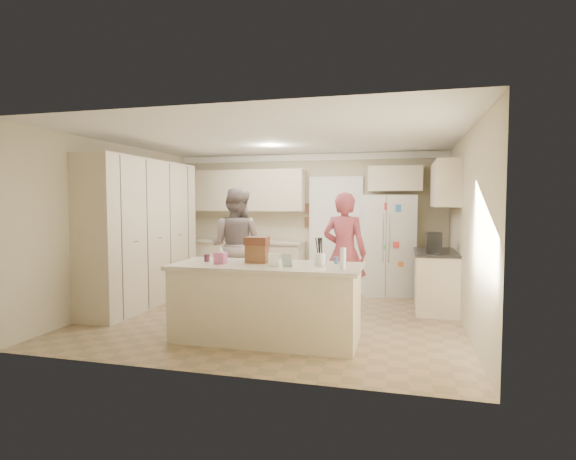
% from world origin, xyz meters
% --- Properties ---
extents(floor, '(5.20, 4.60, 0.02)m').
position_xyz_m(floor, '(0.00, 0.00, -0.01)').
color(floor, '#927555').
rests_on(floor, ground).
extents(ceiling, '(5.20, 4.60, 0.02)m').
position_xyz_m(ceiling, '(0.00, 0.00, 2.61)').
color(ceiling, white).
rests_on(ceiling, wall_back).
extents(wall_back, '(5.20, 0.02, 2.60)m').
position_xyz_m(wall_back, '(0.00, 2.31, 1.30)').
color(wall_back, '#BEB493').
rests_on(wall_back, ground).
extents(wall_front, '(5.20, 0.02, 2.60)m').
position_xyz_m(wall_front, '(0.00, -2.31, 1.30)').
color(wall_front, '#BEB493').
rests_on(wall_front, ground).
extents(wall_left, '(0.02, 4.60, 2.60)m').
position_xyz_m(wall_left, '(-2.61, 0.00, 1.30)').
color(wall_left, '#BEB493').
rests_on(wall_left, ground).
extents(wall_right, '(0.02, 4.60, 2.60)m').
position_xyz_m(wall_right, '(2.61, 0.00, 1.30)').
color(wall_right, '#BEB493').
rests_on(wall_right, ground).
extents(crown_back, '(5.20, 0.08, 0.12)m').
position_xyz_m(crown_back, '(0.00, 2.26, 2.53)').
color(crown_back, white).
rests_on(crown_back, wall_back).
extents(pantry_bank, '(0.60, 2.60, 2.35)m').
position_xyz_m(pantry_bank, '(-2.30, 0.20, 1.18)').
color(pantry_bank, beige).
rests_on(pantry_bank, floor).
extents(back_base_cab, '(2.20, 0.60, 0.88)m').
position_xyz_m(back_base_cab, '(-1.15, 2.00, 0.44)').
color(back_base_cab, beige).
rests_on(back_base_cab, floor).
extents(back_countertop, '(2.24, 0.63, 0.04)m').
position_xyz_m(back_countertop, '(-1.15, 1.99, 0.90)').
color(back_countertop, beige).
rests_on(back_countertop, back_base_cab).
extents(back_upper_cab, '(2.20, 0.35, 0.80)m').
position_xyz_m(back_upper_cab, '(-1.15, 2.12, 1.90)').
color(back_upper_cab, beige).
rests_on(back_upper_cab, wall_back).
extents(doorway_opening, '(0.90, 0.06, 2.10)m').
position_xyz_m(doorway_opening, '(0.55, 2.28, 1.05)').
color(doorway_opening, black).
rests_on(doorway_opening, floor).
extents(doorway_casing, '(1.02, 0.03, 2.22)m').
position_xyz_m(doorway_casing, '(0.55, 2.24, 1.05)').
color(doorway_casing, white).
rests_on(doorway_casing, floor).
extents(wall_frame_upper, '(0.15, 0.02, 0.20)m').
position_xyz_m(wall_frame_upper, '(0.02, 2.27, 1.55)').
color(wall_frame_upper, brown).
rests_on(wall_frame_upper, wall_back).
extents(wall_frame_lower, '(0.15, 0.02, 0.20)m').
position_xyz_m(wall_frame_lower, '(0.02, 2.27, 1.28)').
color(wall_frame_lower, brown).
rests_on(wall_frame_lower, wall_back).
extents(refrigerator, '(1.04, 0.89, 1.80)m').
position_xyz_m(refrigerator, '(1.51, 2.04, 0.90)').
color(refrigerator, white).
rests_on(refrigerator, floor).
extents(fridge_seam, '(0.02, 0.02, 1.78)m').
position_xyz_m(fridge_seam, '(1.51, 1.69, 0.90)').
color(fridge_seam, gray).
rests_on(fridge_seam, refrigerator).
extents(fridge_dispenser, '(0.22, 0.03, 0.35)m').
position_xyz_m(fridge_dispenser, '(1.29, 1.68, 1.15)').
color(fridge_dispenser, black).
rests_on(fridge_dispenser, refrigerator).
extents(fridge_handle_l, '(0.02, 0.02, 0.85)m').
position_xyz_m(fridge_handle_l, '(1.46, 1.67, 1.05)').
color(fridge_handle_l, silver).
rests_on(fridge_handle_l, refrigerator).
extents(fridge_handle_r, '(0.02, 0.02, 0.85)m').
position_xyz_m(fridge_handle_r, '(1.56, 1.67, 1.05)').
color(fridge_handle_r, silver).
rests_on(fridge_handle_r, refrigerator).
extents(over_fridge_cab, '(0.95, 0.35, 0.45)m').
position_xyz_m(over_fridge_cab, '(1.65, 2.12, 2.10)').
color(over_fridge_cab, beige).
rests_on(over_fridge_cab, wall_back).
extents(right_base_cab, '(0.60, 1.20, 0.88)m').
position_xyz_m(right_base_cab, '(2.30, 1.00, 0.44)').
color(right_base_cab, beige).
rests_on(right_base_cab, floor).
extents(right_countertop, '(0.63, 1.24, 0.04)m').
position_xyz_m(right_countertop, '(2.29, 1.00, 0.90)').
color(right_countertop, '#2D2B28').
rests_on(right_countertop, right_base_cab).
extents(right_upper_cab, '(0.35, 1.50, 0.70)m').
position_xyz_m(right_upper_cab, '(2.43, 1.20, 1.95)').
color(right_upper_cab, beige).
rests_on(right_upper_cab, wall_right).
extents(coffee_maker, '(0.22, 0.28, 0.30)m').
position_xyz_m(coffee_maker, '(2.25, 0.80, 1.07)').
color(coffee_maker, black).
rests_on(coffee_maker, right_countertop).
extents(island_base, '(2.20, 0.90, 0.88)m').
position_xyz_m(island_base, '(0.20, -1.10, 0.44)').
color(island_base, beige).
rests_on(island_base, floor).
extents(island_top, '(2.28, 0.96, 0.05)m').
position_xyz_m(island_top, '(0.20, -1.10, 0.90)').
color(island_top, beige).
rests_on(island_top, island_base).
extents(utensil_crock, '(0.13, 0.13, 0.15)m').
position_xyz_m(utensil_crock, '(0.85, -1.05, 1.00)').
color(utensil_crock, white).
rests_on(utensil_crock, island_top).
extents(tissue_box, '(0.13, 0.13, 0.14)m').
position_xyz_m(tissue_box, '(-0.35, -1.20, 1.00)').
color(tissue_box, '#D3649A').
rests_on(tissue_box, island_top).
extents(tissue_plume, '(0.08, 0.08, 0.08)m').
position_xyz_m(tissue_plume, '(-0.35, -1.20, 1.10)').
color(tissue_plume, white).
rests_on(tissue_plume, tissue_box).
extents(dollhouse_body, '(0.26, 0.18, 0.22)m').
position_xyz_m(dollhouse_body, '(0.05, -1.00, 1.04)').
color(dollhouse_body, brown).
rests_on(dollhouse_body, island_top).
extents(dollhouse_roof, '(0.28, 0.20, 0.10)m').
position_xyz_m(dollhouse_roof, '(0.05, -1.00, 1.20)').
color(dollhouse_roof, '#592D1E').
rests_on(dollhouse_roof, dollhouse_body).
extents(jam_jar, '(0.07, 0.07, 0.09)m').
position_xyz_m(jam_jar, '(-0.60, -1.05, 0.97)').
color(jam_jar, '#59263F').
rests_on(jam_jar, island_top).
extents(greeting_card_a, '(0.12, 0.06, 0.16)m').
position_xyz_m(greeting_card_a, '(0.35, -1.30, 1.01)').
color(greeting_card_a, white).
rests_on(greeting_card_a, island_top).
extents(greeting_card_b, '(0.12, 0.05, 0.16)m').
position_xyz_m(greeting_card_b, '(0.50, -1.25, 1.01)').
color(greeting_card_b, silver).
rests_on(greeting_card_b, island_top).
extents(water_bottle, '(0.07, 0.07, 0.24)m').
position_xyz_m(water_bottle, '(1.15, -1.25, 1.04)').
color(water_bottle, silver).
rests_on(water_bottle, island_top).
extents(shaker_salt, '(0.05, 0.05, 0.09)m').
position_xyz_m(shaker_salt, '(1.02, -0.88, 0.97)').
color(shaker_salt, '#40629C').
rests_on(shaker_salt, island_top).
extents(shaker_pepper, '(0.05, 0.05, 0.09)m').
position_xyz_m(shaker_pepper, '(1.09, -0.88, 0.97)').
color(shaker_pepper, '#40629C').
rests_on(shaker_pepper, island_top).
extents(teen_boy, '(0.97, 0.78, 1.91)m').
position_xyz_m(teen_boy, '(-0.88, 0.69, 0.95)').
color(teen_boy, gray).
rests_on(teen_boy, floor).
extents(teen_girl, '(0.73, 0.54, 1.83)m').
position_xyz_m(teen_girl, '(0.95, 0.44, 0.91)').
color(teen_girl, '#AA404C').
rests_on(teen_girl, floor).
extents(fridge_magnets, '(0.76, 0.02, 1.44)m').
position_xyz_m(fridge_magnets, '(1.51, 1.68, 0.90)').
color(fridge_magnets, tan).
rests_on(fridge_magnets, refrigerator).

